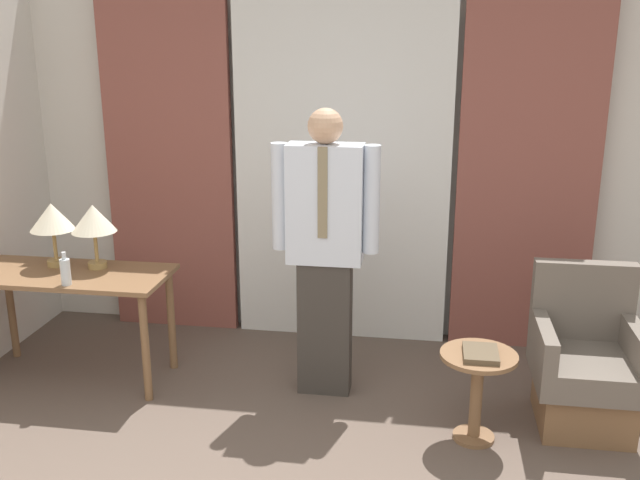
{
  "coord_description": "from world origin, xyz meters",
  "views": [
    {
      "loc": [
        0.61,
        -1.97,
        2.18
      ],
      "look_at": [
        0.0,
        1.93,
        1.03
      ],
      "focal_mm": 40.0,
      "sensor_mm": 36.0,
      "label": 1
    }
  ],
  "objects_px": {
    "table_lamp_right": "(94,220)",
    "bottle_near_edge": "(65,271)",
    "table_lamp_left": "(52,219)",
    "person": "(325,244)",
    "book": "(481,353)",
    "desk": "(70,288)",
    "side_table": "(477,381)",
    "armchair": "(584,369)"
  },
  "relations": [
    {
      "from": "armchair",
      "to": "table_lamp_right",
      "type": "bearing_deg",
      "value": 176.18
    },
    {
      "from": "table_lamp_left",
      "to": "bottle_near_edge",
      "type": "relative_size",
      "value": 2.02
    },
    {
      "from": "table_lamp_left",
      "to": "table_lamp_right",
      "type": "xyz_separation_m",
      "value": [
        0.28,
        0.0,
        0.0
      ]
    },
    {
      "from": "desk",
      "to": "side_table",
      "type": "bearing_deg",
      "value": -8.22
    },
    {
      "from": "table_lamp_left",
      "to": "armchair",
      "type": "xyz_separation_m",
      "value": [
        3.29,
        -0.2,
        -0.7
      ]
    },
    {
      "from": "bottle_near_edge",
      "to": "book",
      "type": "distance_m",
      "value": 2.46
    },
    {
      "from": "armchair",
      "to": "book",
      "type": "bearing_deg",
      "value": -152.9
    },
    {
      "from": "table_lamp_left",
      "to": "bottle_near_edge",
      "type": "bearing_deg",
      "value": -53.98
    },
    {
      "from": "bottle_near_edge",
      "to": "table_lamp_left",
      "type": "bearing_deg",
      "value": 126.02
    },
    {
      "from": "desk",
      "to": "side_table",
      "type": "relative_size",
      "value": 2.46
    },
    {
      "from": "person",
      "to": "book",
      "type": "distance_m",
      "value": 1.11
    },
    {
      "from": "bottle_near_edge",
      "to": "book",
      "type": "xyz_separation_m",
      "value": [
        2.44,
        -0.18,
        -0.28
      ]
    },
    {
      "from": "armchair",
      "to": "book",
      "type": "xyz_separation_m",
      "value": [
        -0.61,
        -0.31,
        0.2
      ]
    },
    {
      "from": "table_lamp_right",
      "to": "bottle_near_edge",
      "type": "relative_size",
      "value": 2.02
    },
    {
      "from": "bottle_near_edge",
      "to": "side_table",
      "type": "bearing_deg",
      "value": -3.61
    },
    {
      "from": "desk",
      "to": "table_lamp_right",
      "type": "relative_size",
      "value": 3.06
    },
    {
      "from": "table_lamp_left",
      "to": "bottle_near_edge",
      "type": "xyz_separation_m",
      "value": [
        0.24,
        -0.33,
        -0.23
      ]
    },
    {
      "from": "desk",
      "to": "table_lamp_left",
      "type": "bearing_deg",
      "value": 139.28
    },
    {
      "from": "table_lamp_right",
      "to": "book",
      "type": "distance_m",
      "value": 2.51
    },
    {
      "from": "person",
      "to": "book",
      "type": "height_order",
      "value": "person"
    },
    {
      "from": "table_lamp_right",
      "to": "person",
      "type": "bearing_deg",
      "value": -1.73
    },
    {
      "from": "table_lamp_left",
      "to": "book",
      "type": "xyz_separation_m",
      "value": [
        2.68,
        -0.51,
        -0.51
      ]
    },
    {
      "from": "person",
      "to": "table_lamp_left",
      "type": "bearing_deg",
      "value": 178.54
    },
    {
      "from": "bottle_near_edge",
      "to": "side_table",
      "type": "height_order",
      "value": "bottle_near_edge"
    },
    {
      "from": "bottle_near_edge",
      "to": "person",
      "type": "distance_m",
      "value": 1.56
    },
    {
      "from": "table_lamp_left",
      "to": "table_lamp_right",
      "type": "distance_m",
      "value": 0.28
    },
    {
      "from": "table_lamp_left",
      "to": "person",
      "type": "bearing_deg",
      "value": -1.46
    },
    {
      "from": "table_lamp_left",
      "to": "person",
      "type": "distance_m",
      "value": 1.77
    },
    {
      "from": "table_lamp_right",
      "to": "armchair",
      "type": "relative_size",
      "value": 0.46
    },
    {
      "from": "table_lamp_right",
      "to": "bottle_near_edge",
      "type": "bearing_deg",
      "value": -96.56
    },
    {
      "from": "table_lamp_left",
      "to": "armchair",
      "type": "relative_size",
      "value": 0.46
    },
    {
      "from": "desk",
      "to": "person",
      "type": "distance_m",
      "value": 1.67
    },
    {
      "from": "bottle_near_edge",
      "to": "side_table",
      "type": "relative_size",
      "value": 0.4
    },
    {
      "from": "side_table",
      "to": "table_lamp_right",
      "type": "bearing_deg",
      "value": 168.49
    },
    {
      "from": "desk",
      "to": "table_lamp_right",
      "type": "xyz_separation_m",
      "value": [
        0.14,
        0.12,
        0.42
      ]
    },
    {
      "from": "person",
      "to": "side_table",
      "type": "distance_m",
      "value": 1.18
    },
    {
      "from": "table_lamp_right",
      "to": "side_table",
      "type": "relative_size",
      "value": 0.8
    },
    {
      "from": "desk",
      "to": "book",
      "type": "distance_m",
      "value": 2.57
    },
    {
      "from": "desk",
      "to": "book",
      "type": "xyz_separation_m",
      "value": [
        2.54,
        -0.39,
        -0.09
      ]
    },
    {
      "from": "armchair",
      "to": "bottle_near_edge",
      "type": "bearing_deg",
      "value": -177.5
    },
    {
      "from": "table_lamp_left",
      "to": "table_lamp_right",
      "type": "height_order",
      "value": "same"
    },
    {
      "from": "desk",
      "to": "armchair",
      "type": "relative_size",
      "value": 1.41
    }
  ]
}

